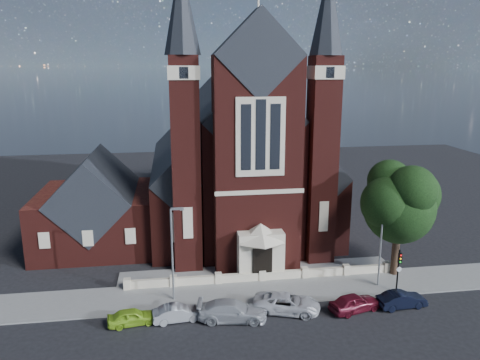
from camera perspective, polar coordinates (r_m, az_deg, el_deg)
The scene contains 16 objects.
ground at distance 51.30m, azimuth 0.86°, elevation -8.10°, with size 120.00×120.00×0.00m, color black.
pavement_strip at distance 41.89m, azimuth 3.24°, elevation -13.37°, with size 60.00×5.00×0.12m, color slate.
forecourt_paving at distance 45.41m, azimuth 2.21°, elevation -11.11°, with size 26.00×3.00×0.14m, color slate.
forecourt_wall at distance 43.64m, azimuth 2.70°, elevation -12.19°, with size 24.00×0.40×0.90m, color beige.
church at distance 56.53m, azimuth -0.41°, elevation 2.62°, with size 20.01×34.90×29.20m.
parish_hall at distance 52.85m, azimuth -17.09°, elevation -3.45°, with size 12.00×12.20×10.24m.
street_tree at distance 44.51m, azimuth 19.16°, elevation -2.84°, with size 6.40×6.60×10.70m.
street_lamp_left at distance 38.79m, azimuth -8.16°, elevation -8.31°, with size 1.16×0.22×8.09m.
street_lamp_right at distance 42.69m, azimuth 16.95°, elevation -6.70°, with size 1.16×0.22×8.09m.
traffic_signal at distance 42.51m, azimuth 18.79°, elevation -9.86°, with size 0.28×0.42×4.00m.
car_lime_van at distance 37.70m, azimuth -13.03°, elevation -15.94°, with size 1.47×3.65×1.24m, color #8FC427.
car_silver_a at distance 37.56m, azimuth -7.61°, elevation -15.78°, with size 1.34×3.85×1.27m, color #96999D.
car_silver_b at distance 37.28m, azimuth -0.97°, elevation -15.65°, with size 2.16×5.32×1.54m, color #A2A5A9.
car_white_suv at distance 38.56m, azimuth 5.72°, elevation -14.72°, with size 2.45×5.30×1.47m, color silver.
car_dark_red at distance 39.57m, azimuth 13.78°, elevation -14.32°, with size 1.70×4.23×1.44m, color #5C0F1E.
car_navy at distance 41.19m, azimuth 19.11°, elevation -13.62°, with size 1.41×4.03×1.33m, color black.
Camera 1 is at (-7.75, -32.00, 19.04)m, focal length 35.00 mm.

